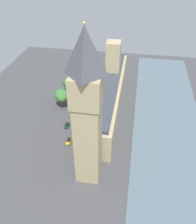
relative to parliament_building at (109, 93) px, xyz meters
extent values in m
plane|color=#424244|center=(1.99, 1.47, -8.02)|extent=(146.19, 146.19, 0.00)
cube|color=slate|center=(-29.78, 1.47, -7.90)|extent=(32.07, 131.57, 0.25)
cube|color=tan|center=(-0.01, 1.47, -1.48)|extent=(11.89, 76.19, 13.09)
cube|color=tan|center=(-0.01, -12.24, 7.20)|extent=(7.15, 7.15, 30.45)
cube|color=#383D47|center=(-0.01, 1.47, 5.87)|extent=(9.04, 73.14, 1.60)
cone|color=tan|center=(5.54, -32.81, 6.24)|extent=(1.20, 1.20, 2.34)
cone|color=tan|center=(5.54, -9.96, 6.39)|extent=(1.20, 1.20, 2.64)
cone|color=tan|center=(5.54, 12.90, 6.04)|extent=(1.20, 1.20, 1.93)
cone|color=tan|center=(5.54, 35.76, 6.38)|extent=(1.20, 1.20, 2.63)
cube|color=tan|center=(1.42, 46.54, 8.19)|extent=(8.36, 8.36, 32.42)
cube|color=tan|center=(1.42, 46.54, 29.42)|extent=(9.19, 9.19, 10.03)
cylinder|color=silver|center=(6.17, 46.54, 29.42)|extent=(0.25, 6.35, 6.35)
torus|color=black|center=(6.17, 46.54, 29.42)|extent=(0.24, 6.59, 6.59)
cylinder|color=silver|center=(1.42, 41.79, 29.42)|extent=(6.35, 0.25, 6.35)
torus|color=black|center=(1.42, 41.79, 29.42)|extent=(6.59, 0.24, 6.59)
pyramid|color=#4C4C54|center=(1.42, 46.54, 41.21)|extent=(9.19, 9.19, 13.57)
sphere|color=gold|center=(1.42, 46.54, 48.40)|extent=(0.80, 0.80, 0.80)
cube|color=red|center=(14.63, -24.28, -5.37)|extent=(2.93, 10.59, 4.20)
cube|color=black|center=(14.63, -24.28, -5.29)|extent=(2.97, 10.20, 0.70)
cylinder|color=black|center=(13.63, -20.56, -7.47)|extent=(0.39, 1.11, 1.10)
cylinder|color=black|center=(15.92, -20.65, -7.47)|extent=(0.39, 1.11, 1.10)
cylinder|color=black|center=(13.33, -27.90, -7.47)|extent=(0.39, 1.11, 1.10)
cylinder|color=black|center=(15.62, -28.00, -7.47)|extent=(0.39, 1.11, 1.10)
cube|color=navy|center=(15.20, -10.79, -7.31)|extent=(1.94, 4.71, 0.75)
cube|color=black|center=(15.19, -11.03, -6.61)|extent=(1.58, 2.66, 0.65)
cylinder|color=black|center=(14.47, -9.28, -7.68)|extent=(0.28, 0.69, 0.68)
cylinder|color=black|center=(16.06, -9.34, -7.68)|extent=(0.28, 0.69, 0.68)
cylinder|color=black|center=(14.35, -12.25, -7.68)|extent=(0.28, 0.69, 0.68)
cylinder|color=black|center=(15.94, -12.31, -7.68)|extent=(0.28, 0.69, 0.68)
cube|color=red|center=(14.13, 3.64, -5.37)|extent=(2.75, 10.56, 4.20)
cube|color=black|center=(14.13, 3.64, -5.29)|extent=(2.80, 10.16, 0.70)
cylinder|color=black|center=(13.06, 7.34, -7.47)|extent=(0.38, 1.11, 1.10)
cylinder|color=black|center=(15.36, 7.29, -7.47)|extent=(0.38, 1.11, 1.10)
cylinder|color=black|center=(12.89, -0.01, -7.47)|extent=(0.38, 1.11, 1.10)
cylinder|color=black|center=(15.19, -0.06, -7.47)|extent=(0.38, 1.11, 1.10)
cube|color=#19472D|center=(17.25, 20.61, -7.31)|extent=(1.87, 4.14, 0.75)
cube|color=black|center=(17.26, 20.81, -6.61)|extent=(1.52, 2.34, 0.65)
cylinder|color=black|center=(17.97, 19.28, -7.68)|extent=(0.28, 0.69, 0.68)
cylinder|color=black|center=(16.43, 19.34, -7.68)|extent=(0.28, 0.69, 0.68)
cylinder|color=black|center=(18.08, 21.88, -7.68)|extent=(0.28, 0.69, 0.68)
cylinder|color=black|center=(16.54, 21.94, -7.68)|extent=(0.28, 0.69, 0.68)
cube|color=gold|center=(13.50, 31.03, -7.31)|extent=(2.11, 4.61, 0.75)
cube|color=black|center=(13.48, 30.80, -6.61)|extent=(1.66, 2.62, 0.65)
cylinder|color=black|center=(12.83, 32.52, -7.68)|extent=(0.31, 0.70, 0.68)
cylinder|color=black|center=(14.40, 32.39, -7.68)|extent=(0.31, 0.70, 0.68)
cylinder|color=black|center=(12.59, 29.66, -7.68)|extent=(0.31, 0.70, 0.68)
cylinder|color=black|center=(14.16, 29.53, -7.68)|extent=(0.31, 0.70, 0.68)
cylinder|color=gray|center=(7.78, 30.45, -7.33)|extent=(0.49, 0.49, 1.38)
sphere|color=tan|center=(7.78, 30.45, -6.51)|extent=(0.26, 0.26, 0.26)
cube|color=#336B60|center=(8.07, 30.47, -7.26)|extent=(0.12, 0.32, 0.25)
cylinder|color=brown|center=(23.45, 6.55, -5.68)|extent=(0.56, 0.56, 4.68)
ellipsoid|color=#387533|center=(23.45, 6.55, -1.27)|extent=(5.53, 5.53, 4.70)
cylinder|color=brown|center=(24.77, -8.37, -5.81)|extent=(0.56, 0.56, 4.43)
ellipsoid|color=#2D6628|center=(24.77, -8.37, -1.48)|extent=(5.63, 5.63, 4.79)
cylinder|color=brown|center=(24.20, 4.94, -5.80)|extent=(0.56, 0.56, 4.44)
ellipsoid|color=#387533|center=(24.20, 4.94, -0.88)|extent=(7.19, 7.19, 6.11)
cylinder|color=brown|center=(25.40, -33.37, -5.73)|extent=(0.56, 0.56, 4.59)
ellipsoid|color=#235623|center=(25.40, -33.37, -0.82)|extent=(6.94, 6.94, 5.90)
cylinder|color=black|center=(24.61, -11.58, -5.24)|extent=(0.18, 0.18, 5.57)
sphere|color=#F2EAC6|center=(24.61, -11.58, -2.17)|extent=(0.56, 0.56, 0.56)
camera|label=1|loc=(-12.03, 105.36, 66.05)|focal=38.85mm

